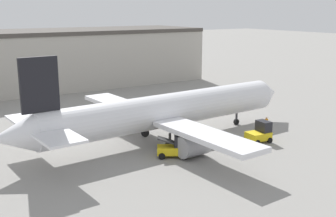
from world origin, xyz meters
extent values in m
plane|color=gray|center=(0.00, 0.00, 0.00)|extent=(400.00, 400.00, 0.00)
cube|color=#ADA89E|center=(-3.89, 39.78, 4.95)|extent=(65.20, 16.82, 9.90)
cube|color=#47423D|center=(-3.89, 39.78, 10.25)|extent=(65.20, 17.16, 0.70)
cylinder|color=white|center=(0.00, 0.00, 3.41)|extent=(30.14, 5.33, 3.69)
cone|color=white|center=(16.44, 0.90, 3.41)|extent=(3.15, 3.77, 3.62)
cone|color=white|center=(-16.99, -0.93, 3.41)|extent=(4.24, 3.72, 3.50)
cube|color=white|center=(-1.95, 8.12, 2.77)|extent=(4.18, 12.92, 0.50)
cube|color=white|center=(-1.05, -8.29, 2.77)|extent=(4.18, 12.92, 0.50)
cylinder|color=#939399|center=(-1.84, 6.21, 1.28)|extent=(3.13, 2.34, 2.18)
cylinder|color=#939399|center=(-1.15, -6.38, 1.28)|extent=(3.13, 2.34, 2.18)
cube|color=black|center=(-14.23, -0.78, 7.77)|extent=(3.53, 0.55, 5.02)
cube|color=white|center=(-14.45, 3.27, 3.78)|extent=(3.56, 4.60, 0.24)
cube|color=white|center=(-14.01, -4.83, 3.78)|extent=(3.56, 4.60, 0.24)
cylinder|color=#38383D|center=(10.78, 0.59, 0.79)|extent=(0.28, 0.28, 1.57)
cylinder|color=black|center=(10.78, 0.59, 0.35)|extent=(0.72, 0.39, 0.70)
cylinder|color=#38383D|center=(-1.37, -2.48, 0.79)|extent=(0.28, 0.28, 1.57)
cylinder|color=black|center=(-1.37, -2.48, 0.45)|extent=(0.92, 0.40, 0.90)
cylinder|color=#38383D|center=(-1.63, 2.31, 0.79)|extent=(0.28, 0.28, 1.57)
cylinder|color=black|center=(-1.63, 2.31, 0.45)|extent=(0.92, 0.40, 0.90)
cylinder|color=#1E2338|center=(11.84, -3.55, 0.42)|extent=(0.28, 0.28, 0.83)
cylinder|color=orange|center=(11.84, -3.55, 1.16)|extent=(0.38, 0.38, 0.66)
sphere|color=tan|center=(11.84, -3.55, 1.61)|extent=(0.24, 0.24, 0.24)
cube|color=yellow|center=(7.91, -6.18, 0.72)|extent=(2.61, 2.00, 0.83)
cube|color=black|center=(8.61, -6.23, 1.72)|extent=(1.21, 1.72, 1.18)
cylinder|color=black|center=(8.72, -7.15, 0.30)|extent=(0.62, 0.32, 0.60)
cylinder|color=black|center=(8.84, -5.33, 0.30)|extent=(0.62, 0.32, 0.60)
cylinder|color=black|center=(6.98, -7.03, 0.30)|extent=(0.62, 0.32, 0.60)
cylinder|color=black|center=(7.11, -5.21, 0.30)|extent=(0.62, 0.32, 0.60)
cube|color=yellow|center=(-2.75, -5.08, 0.72)|extent=(3.34, 2.84, 0.79)
cube|color=black|center=(-2.03, -5.53, 1.68)|extent=(1.82, 1.81, 1.13)
cube|color=#333333|center=(-3.22, -4.79, 1.72)|extent=(2.14, 1.86, 0.73)
cylinder|color=black|center=(-2.24, -6.26, 0.32)|extent=(0.70, 0.58, 0.65)
cylinder|color=black|center=(-1.47, -5.04, 0.32)|extent=(0.70, 0.58, 0.65)
cylinder|color=black|center=(-4.04, -5.12, 0.32)|extent=(0.70, 0.58, 0.65)
cylinder|color=black|center=(-3.27, -3.91, 0.32)|extent=(0.70, 0.58, 0.65)
camera|label=1|loc=(-24.70, -38.18, 14.39)|focal=45.00mm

